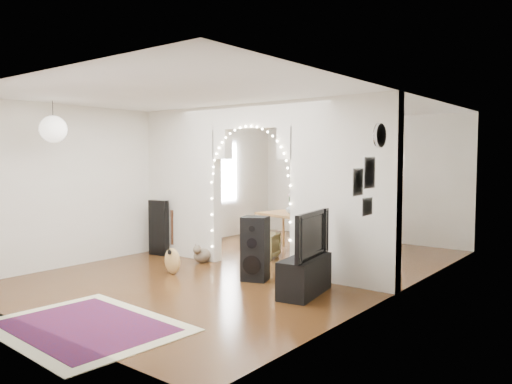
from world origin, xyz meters
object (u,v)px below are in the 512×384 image
Objects in this scene: dining_table at (291,217)px; dining_chair_right at (325,235)px; floor_speaker at (255,249)px; dining_chair_left at (263,246)px; acoustic_guitar at (172,250)px; bookcase at (354,214)px; media_console at (305,276)px.

dining_table is 1.04m from dining_chair_right.
floor_speaker is at bearing -58.93° from dining_table.
dining_chair_left is at bearing -83.91° from dining_table.
floor_speaker is 3.16m from dining_chair_right.
dining_chair_right is at bearing 86.06° from dining_table.
acoustic_guitar is 1.37m from floor_speaker.
floor_speaker is at bearing -73.46° from dining_chair_left.
dining_table is 0.92m from dining_chair_left.
bookcase is at bearing 40.22° from dining_chair_left.
bookcase reaches higher than media_console.
dining_table is at bearing 92.29° from acoustic_guitar.
bookcase reaches higher than dining_chair_right.
media_console is 0.76× the size of dining_table.
media_console is at bearing -31.24° from floor_speaker.
acoustic_guitar reaches higher than media_console.
dining_chair_right is at bearing 91.10° from acoustic_guitar.
dining_table is (-1.83, 2.35, 0.43)m from media_console.
acoustic_guitar reaches higher than dining_table.
dining_chair_right is (-0.74, 0.17, -0.49)m from bookcase.
bookcase is (0.12, 2.93, 0.26)m from floor_speaker.
floor_speaker is 0.72× the size of dining_table.
floor_speaker reaches higher than dining_table.
media_console is 3.26m from bookcase.
dining_chair_left is 1.74m from dining_chair_right.
dining_chair_left is (-0.05, -0.80, -0.45)m from dining_table.
dining_table is at bearing -131.78° from bookcase.
floor_speaker is at bearing 159.40° from media_console.
dining_chair_left is (-1.88, 1.56, -0.02)m from media_console.
bookcase is at bearing -21.35° from dining_chair_right.
dining_chair_right is (0.66, 3.57, -0.13)m from acoustic_guitar.
dining_chair_left is at bearing 102.06° from floor_speaker.
dining_chair_left is at bearing -113.03° from bookcase.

